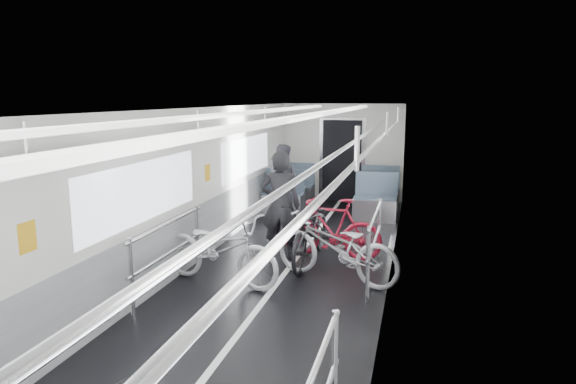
# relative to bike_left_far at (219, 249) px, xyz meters

# --- Properties ---
(car_shell) EXTENTS (3.02, 14.01, 2.41)m
(car_shell) POSITION_rel_bike_left_far_xyz_m (0.78, 1.06, 0.63)
(car_shell) COLOR black
(car_shell) RESTS_ON ground
(bike_left_far) EXTENTS (1.99, 1.09, 0.99)m
(bike_left_far) POSITION_rel_bike_left_far_xyz_m (0.00, 0.00, 0.00)
(bike_left_far) COLOR silver
(bike_left_far) RESTS_ON floor
(bike_right_mid) EXTENTS (2.02, 1.24, 1.00)m
(bike_right_mid) POSITION_rel_bike_left_far_xyz_m (1.54, 0.47, 0.01)
(bike_right_mid) COLOR #AEAEB3
(bike_right_mid) RESTS_ON floor
(bike_right_far) EXTENTS (1.68, 0.58, 0.99)m
(bike_right_far) POSITION_rel_bike_left_far_xyz_m (1.31, 1.50, -0.00)
(bike_right_far) COLOR #A7142A
(bike_right_far) RESTS_ON floor
(bike_aisle) EXTENTS (0.77, 1.94, 1.00)m
(bike_aisle) POSITION_rel_bike_left_far_xyz_m (1.05, 1.21, 0.00)
(bike_aisle) COLOR black
(bike_aisle) RESTS_ON floor
(person_standing) EXTENTS (0.66, 0.45, 1.74)m
(person_standing) POSITION_rel_bike_left_far_xyz_m (0.52, 1.31, 0.38)
(person_standing) COLOR black
(person_standing) RESTS_ON floor
(person_seated) EXTENTS (0.80, 0.64, 1.58)m
(person_seated) POSITION_rel_bike_left_far_xyz_m (-0.20, 4.09, 0.29)
(person_seated) COLOR #313039
(person_seated) RESTS_ON floor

